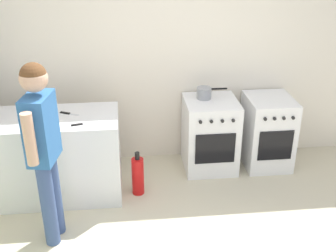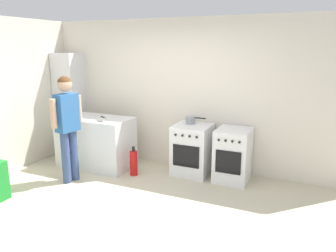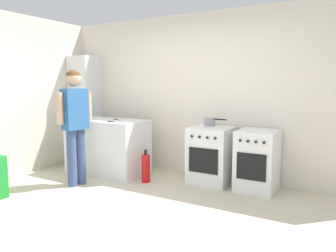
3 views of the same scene
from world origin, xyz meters
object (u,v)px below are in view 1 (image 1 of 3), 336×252
at_px(oven_left, 210,134).
at_px(knife_paring, 68,113).
at_px(knife_chef, 86,123).
at_px(fire_extinguisher, 138,176).
at_px(oven_right, 267,132).
at_px(person, 43,140).
at_px(pot, 204,93).

bearing_deg(oven_left, knife_paring, -168.63).
distance_m(knife_chef, fire_extinguisher, 0.85).
height_order(oven_right, knife_paring, knife_paring).
height_order(oven_left, person, person).
relative_size(person, fire_extinguisher, 3.37).
distance_m(oven_right, knife_paring, 2.32).
bearing_deg(pot, fire_extinguisher, -144.90).
distance_m(oven_left, pot, 0.50).
height_order(oven_left, knife_paring, knife_paring).
height_order(pot, person, person).
distance_m(knife_paring, fire_extinguisher, 0.99).
xyz_separation_m(pot, person, (-1.60, -1.19, 0.10)).
bearing_deg(oven_left, fire_extinguisher, -151.22).
relative_size(oven_left, knife_paring, 4.26).
relative_size(oven_right, person, 0.50).
xyz_separation_m(oven_right, person, (-2.36, -1.11, 0.59)).
distance_m(oven_left, knife_chef, 1.55).
relative_size(knife_paring, fire_extinguisher, 0.40).
height_order(oven_left, oven_right, same).
relative_size(oven_left, pot, 2.44).
height_order(pot, knife_paring, pot).
height_order(knife_paring, person, person).
relative_size(oven_right, knife_paring, 4.26).
distance_m(oven_right, pot, 0.91).
bearing_deg(oven_right, person, -154.80).
distance_m(pot, person, 2.00).
relative_size(pot, person, 0.21).
bearing_deg(fire_extinguisher, oven_left, 28.78).
bearing_deg(knife_chef, knife_paring, 127.16).
bearing_deg(person, oven_left, 33.64).
height_order(pot, knife_chef, pot).
xyz_separation_m(knife_paring, fire_extinguisher, (0.69, -0.17, -0.69)).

